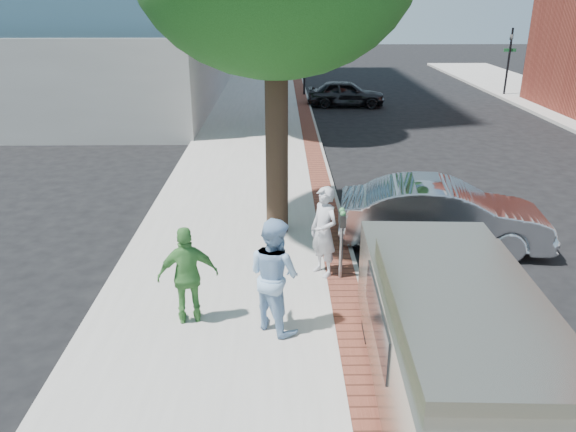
{
  "coord_description": "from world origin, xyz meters",
  "views": [
    {
      "loc": [
        -0.54,
        -10.64,
        5.44
      ],
      "look_at": [
        -0.37,
        0.15,
        1.2
      ],
      "focal_mm": 35.0,
      "sensor_mm": 36.0,
      "label": 1
    }
  ],
  "objects_px": {
    "person_gray": "(324,232)",
    "person_officer": "(274,275)",
    "person_green": "(188,275)",
    "bg_car": "(346,93)",
    "sedan_silver": "(443,215)",
    "parking_meter": "(342,229)",
    "van": "(453,339)"
  },
  "relations": [
    {
      "from": "parking_meter",
      "to": "bg_car",
      "type": "height_order",
      "value": "parking_meter"
    },
    {
      "from": "parking_meter",
      "to": "person_green",
      "type": "bearing_deg",
      "value": -150.87
    },
    {
      "from": "person_green",
      "to": "parking_meter",
      "type": "bearing_deg",
      "value": -162.43
    },
    {
      "from": "parking_meter",
      "to": "person_officer",
      "type": "height_order",
      "value": "person_officer"
    },
    {
      "from": "parking_meter",
      "to": "person_officer",
      "type": "bearing_deg",
      "value": -126.48
    },
    {
      "from": "parking_meter",
      "to": "van",
      "type": "height_order",
      "value": "van"
    },
    {
      "from": "parking_meter",
      "to": "person_officer",
      "type": "distance_m",
      "value": 2.2
    },
    {
      "from": "parking_meter",
      "to": "van",
      "type": "bearing_deg",
      "value": -72.46
    },
    {
      "from": "sedan_silver",
      "to": "van",
      "type": "xyz_separation_m",
      "value": [
        -1.39,
        -5.44,
        0.32
      ]
    },
    {
      "from": "parking_meter",
      "to": "sedan_silver",
      "type": "bearing_deg",
      "value": 35.95
    },
    {
      "from": "person_green",
      "to": "van",
      "type": "bearing_deg",
      "value": 140.61
    },
    {
      "from": "sedan_silver",
      "to": "van",
      "type": "relative_size",
      "value": 0.85
    },
    {
      "from": "parking_meter",
      "to": "sedan_silver",
      "type": "xyz_separation_m",
      "value": [
        2.53,
        1.83,
        -0.43
      ]
    },
    {
      "from": "parking_meter",
      "to": "person_green",
      "type": "xyz_separation_m",
      "value": [
        -2.77,
        -1.54,
        -0.18
      ]
    },
    {
      "from": "person_gray",
      "to": "van",
      "type": "relative_size",
      "value": 0.34
    },
    {
      "from": "person_gray",
      "to": "van",
      "type": "distance_m",
      "value": 4.07
    },
    {
      "from": "person_gray",
      "to": "person_green",
      "type": "height_order",
      "value": "person_gray"
    },
    {
      "from": "parking_meter",
      "to": "person_gray",
      "type": "xyz_separation_m",
      "value": [
        -0.33,
        0.18,
        -0.13
      ]
    },
    {
      "from": "parking_meter",
      "to": "bg_car",
      "type": "distance_m",
      "value": 19.74
    },
    {
      "from": "person_officer",
      "to": "person_green",
      "type": "height_order",
      "value": "person_officer"
    },
    {
      "from": "person_officer",
      "to": "sedan_silver",
      "type": "bearing_deg",
      "value": -91.89
    },
    {
      "from": "sedan_silver",
      "to": "bg_car",
      "type": "distance_m",
      "value": 17.76
    },
    {
      "from": "person_officer",
      "to": "person_green",
      "type": "distance_m",
      "value": 1.49
    },
    {
      "from": "person_green",
      "to": "bg_car",
      "type": "distance_m",
      "value": 21.74
    },
    {
      "from": "person_gray",
      "to": "sedan_silver",
      "type": "xyz_separation_m",
      "value": [
        2.86,
        1.65,
        -0.3
      ]
    },
    {
      "from": "parking_meter",
      "to": "person_gray",
      "type": "height_order",
      "value": "person_gray"
    },
    {
      "from": "person_officer",
      "to": "sedan_silver",
      "type": "xyz_separation_m",
      "value": [
        3.84,
        3.6,
        -0.37
      ]
    },
    {
      "from": "person_gray",
      "to": "person_officer",
      "type": "distance_m",
      "value": 2.18
    },
    {
      "from": "person_officer",
      "to": "bg_car",
      "type": "bearing_deg",
      "value": -54.65
    },
    {
      "from": "person_green",
      "to": "bg_car",
      "type": "relative_size",
      "value": 0.44
    },
    {
      "from": "person_gray",
      "to": "person_officer",
      "type": "height_order",
      "value": "person_officer"
    },
    {
      "from": "sedan_silver",
      "to": "bg_car",
      "type": "bearing_deg",
      "value": 8.53
    }
  ]
}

